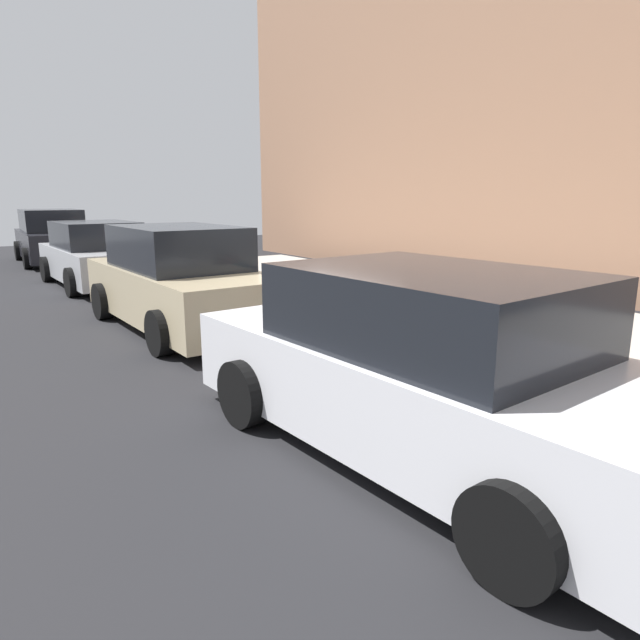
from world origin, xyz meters
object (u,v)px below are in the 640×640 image
(suitcase_black_0, at_px, (536,345))
(suitcase_teal_2, at_px, (457,331))
(parked_car_white_0, at_px, (428,369))
(parked_car_beige_1, at_px, (180,281))
(suitcase_navy_3, at_px, (433,324))
(suitcase_olive_6, at_px, (352,302))
(suitcase_maroon_1, at_px, (495,337))
(suitcase_red_4, at_px, (403,314))
(bollard_post, at_px, (287,289))
(fire_hydrant, at_px, (308,289))
(parked_car_silver_2, at_px, (97,256))
(suitcase_silver_5, at_px, (378,313))
(suitcase_black_7, at_px, (334,298))
(parked_car_charcoal_3, at_px, (53,238))

(suitcase_black_0, height_order, suitcase_teal_2, suitcase_black_0)
(parked_car_white_0, xyz_separation_m, parked_car_beige_1, (5.56, -0.00, 0.04))
(suitcase_black_0, height_order, parked_car_white_0, parked_car_white_0)
(suitcase_navy_3, height_order, suitcase_olive_6, suitcase_olive_6)
(suitcase_maroon_1, bearing_deg, suitcase_red_4, 1.62)
(suitcase_maroon_1, height_order, bollard_post, suitcase_maroon_1)
(suitcase_navy_3, bearing_deg, bollard_post, 3.50)
(fire_hydrant, xyz_separation_m, parked_car_silver_2, (6.00, 2.13, 0.20))
(suitcase_teal_2, distance_m, suitcase_silver_5, 1.59)
(suitcase_navy_3, distance_m, fire_hydrant, 2.96)
(suitcase_olive_6, distance_m, suitcase_black_7, 0.59)
(suitcase_red_4, xyz_separation_m, parked_car_charcoal_3, (14.17, 2.13, 0.30))
(suitcase_black_7, relative_size, bollard_post, 1.38)
(parked_car_silver_2, bearing_deg, parked_car_white_0, 180.00)
(fire_hydrant, bearing_deg, suitcase_red_4, -179.99)
(suitcase_black_7, bearing_deg, bollard_post, 10.05)
(suitcase_silver_5, bearing_deg, suitcase_navy_3, -177.16)
(bollard_post, xyz_separation_m, parked_car_charcoal_3, (11.29, 1.98, 0.32))
(suitcase_red_4, bearing_deg, suitcase_olive_6, 1.49)
(suitcase_black_7, xyz_separation_m, bollard_post, (1.17, 0.21, 0.02))
(parked_car_beige_1, height_order, parked_car_silver_2, parked_car_beige_1)
(suitcase_silver_5, bearing_deg, suitcase_teal_2, 177.99)
(suitcase_teal_2, distance_m, parked_car_white_0, 2.59)
(parked_car_white_0, xyz_separation_m, parked_car_silver_2, (10.98, -0.00, -0.01))
(suitcase_olive_6, distance_m, parked_car_beige_1, 2.82)
(bollard_post, relative_size, parked_car_silver_2, 0.15)
(suitcase_red_4, xyz_separation_m, parked_car_beige_1, (3.00, 2.13, 0.28))
(suitcase_black_0, distance_m, bollard_post, 4.99)
(parked_car_white_0, distance_m, parked_car_beige_1, 5.56)
(suitcase_silver_5, bearing_deg, suitcase_black_7, -2.53)
(suitcase_black_0, height_order, suitcase_olive_6, suitcase_olive_6)
(suitcase_navy_3, relative_size, fire_hydrant, 1.10)
(suitcase_navy_3, xyz_separation_m, parked_car_beige_1, (3.53, 2.19, 0.34))
(suitcase_olive_6, bearing_deg, suitcase_black_0, -178.41)
(fire_hydrant, xyz_separation_m, bollard_post, (0.46, 0.15, -0.04))
(fire_hydrant, bearing_deg, suitcase_navy_3, -178.85)
(parked_car_beige_1, bearing_deg, parked_car_white_0, 180.00)
(suitcase_black_0, height_order, fire_hydrant, suitcase_black_0)
(suitcase_maroon_1, height_order, suitcase_navy_3, suitcase_maroon_1)
(suitcase_teal_2, bearing_deg, parked_car_white_0, 126.00)
(suitcase_red_4, xyz_separation_m, suitcase_olive_6, (1.14, 0.03, 0.00))
(suitcase_maroon_1, relative_size, suitcase_silver_5, 1.05)
(suitcase_maroon_1, distance_m, parked_car_silver_2, 10.22)
(suitcase_black_7, bearing_deg, parked_car_beige_1, 59.56)
(fire_hydrant, relative_size, parked_car_silver_2, 0.16)
(suitcase_olive_6, distance_m, parked_car_charcoal_3, 13.21)
(suitcase_black_0, height_order, parked_car_charcoal_3, parked_car_charcoal_3)
(suitcase_black_0, relative_size, parked_car_silver_2, 0.22)
(suitcase_red_4, height_order, suitcase_black_7, suitcase_red_4)
(bollard_post, bearing_deg, parked_car_beige_1, 86.72)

